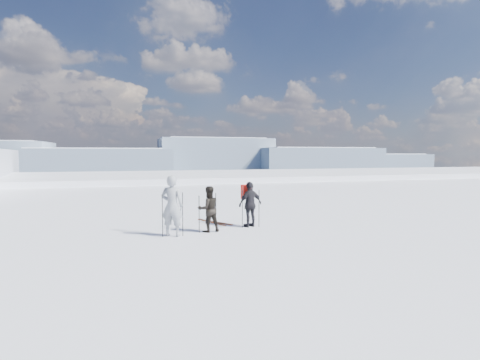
{
  "coord_description": "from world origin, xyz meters",
  "views": [
    {
      "loc": [
        -5.05,
        -8.59,
        2.54
      ],
      "look_at": [
        -1.66,
        3.0,
        1.7
      ],
      "focal_mm": 28.0,
      "sensor_mm": 36.0,
      "label": 1
    }
  ],
  "objects_px": {
    "skis_loose": "(213,222)",
    "skier_grey": "(172,206)",
    "skier_dark": "(208,209)",
    "skier_pack": "(250,204)"
  },
  "relations": [
    {
      "from": "skis_loose",
      "to": "skier_grey",
      "type": "bearing_deg",
      "value": -131.97
    },
    {
      "from": "skier_grey",
      "to": "skis_loose",
      "type": "relative_size",
      "value": 1.19
    },
    {
      "from": "skier_grey",
      "to": "skier_dark",
      "type": "distance_m",
      "value": 1.26
    },
    {
      "from": "skier_grey",
      "to": "skis_loose",
      "type": "distance_m",
      "value": 2.72
    },
    {
      "from": "skier_dark",
      "to": "skis_loose",
      "type": "relative_size",
      "value": 0.94
    },
    {
      "from": "skier_pack",
      "to": "skier_grey",
      "type": "bearing_deg",
      "value": -3.58
    },
    {
      "from": "skier_grey",
      "to": "skis_loose",
      "type": "height_order",
      "value": "skier_grey"
    },
    {
      "from": "skier_grey",
      "to": "skier_pack",
      "type": "distance_m",
      "value": 2.86
    },
    {
      "from": "skier_grey",
      "to": "skier_dark",
      "type": "relative_size",
      "value": 1.27
    },
    {
      "from": "skier_pack",
      "to": "skis_loose",
      "type": "bearing_deg",
      "value": -66.1
    }
  ]
}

